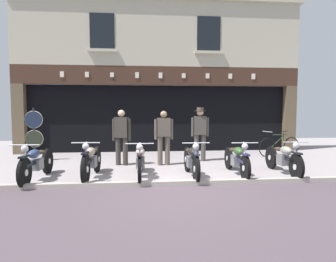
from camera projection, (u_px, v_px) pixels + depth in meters
The scene contains 15 objects.
ground at pixel (184, 202), 5.29m from camera, with size 22.95×22.00×0.18m.
shop_facade at pixel (157, 110), 13.12m from camera, with size 11.25×4.42×5.97m.
motorcycle_far_left at pixel (37, 162), 6.76m from camera, with size 0.62×2.04×0.91m.
motorcycle_left at pixel (92, 160), 6.99m from camera, with size 0.62×2.00×0.93m.
motorcycle_center_left at pixel (140, 160), 7.04m from camera, with size 0.62×2.06×0.92m.
motorcycle_center at pixel (191, 160), 7.09m from camera, with size 0.62×1.94×0.91m.
motorcycle_center_right at pixel (237, 159), 7.33m from camera, with size 0.62×2.02×0.90m.
motorcycle_right at pixel (283, 158), 7.41m from camera, with size 0.62×2.00×0.90m.
salesman_left at pixel (122, 135), 8.59m from camera, with size 0.55×0.30×1.64m.
shopkeeper_center at pixel (164, 135), 8.60m from camera, with size 0.56×0.25×1.61m.
salesman_right at pixel (200, 131), 9.29m from camera, with size 0.56×0.35×1.72m.
tyre_sign_pole at pixel (34, 130), 9.30m from camera, with size 0.56×0.06×1.71m.
advert_board_near at pixel (232, 107), 11.77m from camera, with size 0.78×0.03×1.05m.
advert_board_far at pixel (259, 105), 11.87m from camera, with size 0.80×0.03×0.99m.
leaning_bicycle at pixel (280, 146), 10.40m from camera, with size 1.71×0.61×0.93m.
Camera 1 is at (-0.78, -6.11, 1.64)m, focal length 31.04 mm.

